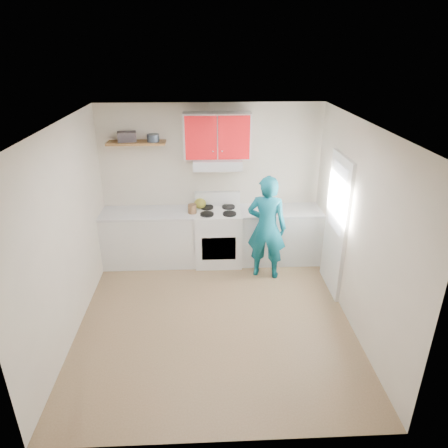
{
  "coord_description": "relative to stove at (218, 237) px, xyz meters",
  "views": [
    {
      "loc": [
        -0.09,
        -4.54,
        3.43
      ],
      "look_at": [
        0.15,
        0.55,
        1.15
      ],
      "focal_mm": 32.54,
      "sensor_mm": 36.0,
      "label": 1
    }
  ],
  "objects": [
    {
      "name": "ceiling",
      "position": [
        -0.1,
        -1.57,
        2.14
      ],
      "size": [
        3.6,
        3.8,
        0.04
      ],
      "primitive_type": "cube",
      "color": "white",
      "rests_on": "floor"
    },
    {
      "name": "shelf",
      "position": [
        -1.25,
        0.18,
        1.56
      ],
      "size": [
        0.9,
        0.3,
        0.04
      ],
      "primitive_type": "cube",
      "color": "brown",
      "rests_on": "back_wall"
    },
    {
      "name": "counter_right",
      "position": [
        1.04,
        0.02,
        -0.01
      ],
      "size": [
        1.32,
        0.6,
        0.9
      ],
      "primitive_type": "cube",
      "color": "silver",
      "rests_on": "floor"
    },
    {
      "name": "kettle",
      "position": [
        -0.29,
        0.15,
        0.55
      ],
      "size": [
        0.21,
        0.21,
        0.17
      ],
      "primitive_type": "ellipsoid",
      "rotation": [
        0.0,
        0.0,
        0.08
      ],
      "color": "olive",
      "rests_on": "stove"
    },
    {
      "name": "stove",
      "position": [
        0.0,
        0.0,
        0.0
      ],
      "size": [
        0.76,
        0.65,
        0.92
      ],
      "primitive_type": "cube",
      "color": "white",
      "rests_on": "floor"
    },
    {
      "name": "front_wall",
      "position": [
        -0.1,
        -3.47,
        0.84
      ],
      "size": [
        3.6,
        0.04,
        2.6
      ],
      "primitive_type": "cube",
      "color": "beige",
      "rests_on": "floor"
    },
    {
      "name": "left_wall",
      "position": [
        -1.9,
        -1.57,
        0.84
      ],
      "size": [
        0.04,
        3.8,
        2.6
      ],
      "primitive_type": "cube",
      "color": "beige",
      "rests_on": "floor"
    },
    {
      "name": "door_glass",
      "position": [
        1.65,
        -0.88,
        0.99
      ],
      "size": [
        0.01,
        0.55,
        0.95
      ],
      "primitive_type": "cube",
      "color": "white",
      "rests_on": "door"
    },
    {
      "name": "back_wall",
      "position": [
        -0.1,
        0.32,
        0.84
      ],
      "size": [
        3.6,
        0.04,
        2.6
      ],
      "primitive_type": "cube",
      "color": "beige",
      "rests_on": "floor"
    },
    {
      "name": "right_wall",
      "position": [
        1.7,
        -1.57,
        0.84
      ],
      "size": [
        0.04,
        3.8,
        2.6
      ],
      "primitive_type": "cube",
      "color": "beige",
      "rests_on": "floor"
    },
    {
      "name": "tin",
      "position": [
        -0.99,
        0.15,
        1.63
      ],
      "size": [
        0.2,
        0.2,
        0.11
      ],
      "primitive_type": "cylinder",
      "rotation": [
        0.0,
        0.0,
        0.08
      ],
      "color": "#333D4C",
      "rests_on": "shelf"
    },
    {
      "name": "person",
      "position": [
        0.73,
        -0.49,
        0.37
      ],
      "size": [
        0.7,
        0.55,
        1.67
      ],
      "primitive_type": "imported",
      "rotation": [
        0.0,
        0.0,
        2.86
      ],
      "color": "#0B596B",
      "rests_on": "floor"
    },
    {
      "name": "upper_cabinets",
      "position": [
        0.0,
        0.16,
        1.66
      ],
      "size": [
        1.02,
        0.33,
        0.7
      ],
      "primitive_type": "cube",
      "color": "red",
      "rests_on": "back_wall"
    },
    {
      "name": "door",
      "position": [
        1.68,
        -0.88,
        0.56
      ],
      "size": [
        0.05,
        0.85,
        2.05
      ],
      "primitive_type": "cube",
      "color": "white",
      "rests_on": "floor"
    },
    {
      "name": "range_hood",
      "position": [
        0.0,
        0.1,
        1.24
      ],
      "size": [
        0.76,
        0.44,
        0.15
      ],
      "primitive_type": "cube",
      "color": "silver",
      "rests_on": "back_wall"
    },
    {
      "name": "crock",
      "position": [
        -0.42,
        -0.06,
        0.52
      ],
      "size": [
        0.16,
        0.16,
        0.17
      ],
      "primitive_type": "cylinder",
      "rotation": [
        0.0,
        0.0,
        -0.15
      ],
      "color": "#4E3722",
      "rests_on": "counter_left"
    },
    {
      "name": "silicone_mat",
      "position": [
        1.46,
        -0.01,
        0.44
      ],
      "size": [
        0.34,
        0.29,
        0.01
      ],
      "primitive_type": "cube",
      "rotation": [
        0.0,
        0.0,
        0.09
      ],
      "color": "red",
      "rests_on": "counter_right"
    },
    {
      "name": "floor",
      "position": [
        -0.1,
        -1.57,
        -0.46
      ],
      "size": [
        3.8,
        3.8,
        0.0
      ],
      "primitive_type": "plane",
      "color": "brown",
      "rests_on": "ground"
    },
    {
      "name": "counter_left",
      "position": [
        -1.14,
        0.02,
        -0.01
      ],
      "size": [
        1.52,
        0.6,
        0.9
      ],
      "primitive_type": "cube",
      "color": "silver",
      "rests_on": "floor"
    },
    {
      "name": "books",
      "position": [
        -1.39,
        0.2,
        1.65
      ],
      "size": [
        0.31,
        0.25,
        0.15
      ],
      "primitive_type": "cube",
      "rotation": [
        0.0,
        0.0,
        0.18
      ],
      "color": "#40383C",
      "rests_on": "shelf"
    },
    {
      "name": "cutting_board",
      "position": [
        0.67,
        -0.08,
        0.45
      ],
      "size": [
        0.34,
        0.29,
        0.02
      ],
      "primitive_type": "cube",
      "rotation": [
        0.0,
        0.0,
        -0.28
      ],
      "color": "olive",
      "rests_on": "counter_right"
    }
  ]
}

